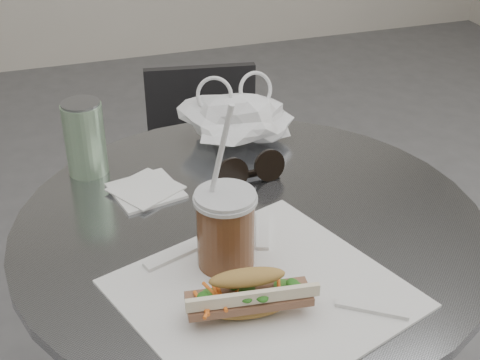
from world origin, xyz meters
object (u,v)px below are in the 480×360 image
object	(u,v)px
banh_mi	(248,294)
iced_coffee	(226,229)
chair_far	(209,219)
sunglasses	(251,172)
drink_can	(85,138)
cafe_table	(249,345)

from	to	relation	value
banh_mi	iced_coffee	bearing A→B (deg)	94.88
chair_far	sunglasses	xyz separation A→B (m)	(-0.06, -0.52, 0.44)
banh_mi	iced_coffee	size ratio (longest dim) A/B	0.80
drink_can	iced_coffee	bearing A→B (deg)	-65.40
iced_coffee	cafe_table	bearing A→B (deg)	54.00
iced_coffee	sunglasses	bearing A→B (deg)	62.27
drink_can	sunglasses	bearing A→B (deg)	-26.01
chair_far	iced_coffee	distance (m)	0.89
chair_far	drink_can	world-z (taller)	drink_can
cafe_table	iced_coffee	size ratio (longest dim) A/B	2.91
cafe_table	iced_coffee	distance (m)	0.36
chair_far	banh_mi	size ratio (longest dim) A/B	3.39
chair_far	sunglasses	bearing A→B (deg)	92.39
cafe_table	banh_mi	size ratio (longest dim) A/B	3.64
banh_mi	drink_can	world-z (taller)	drink_can
banh_mi	sunglasses	bearing A→B (deg)	77.58
banh_mi	iced_coffee	distance (m)	0.12
banh_mi	sunglasses	distance (m)	0.34
cafe_table	chair_far	size ratio (longest dim) A/B	1.08
chair_far	drink_can	size ratio (longest dim) A/B	5.20
iced_coffee	drink_can	bearing A→B (deg)	114.60
sunglasses	drink_can	size ratio (longest dim) A/B	0.96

